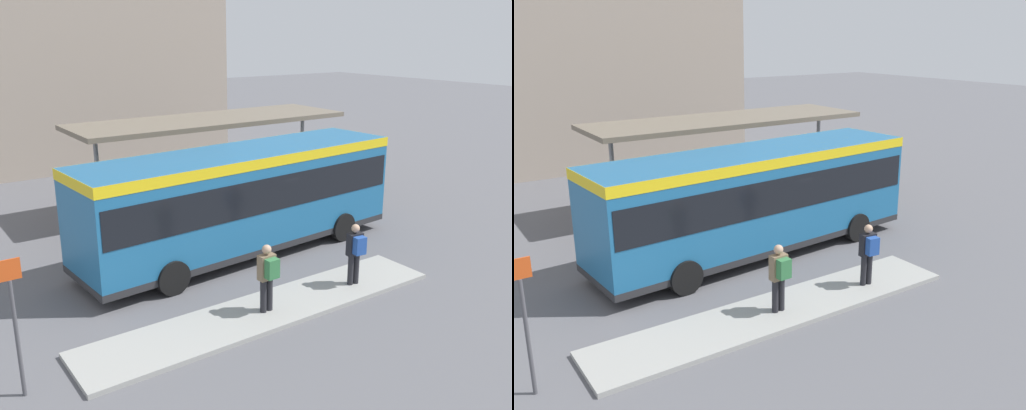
% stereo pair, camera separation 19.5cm
% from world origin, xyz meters
% --- Properties ---
extents(ground_plane, '(120.00, 120.00, 0.00)m').
position_xyz_m(ground_plane, '(0.00, 0.00, 0.00)').
color(ground_plane, '#5B5B60').
extents(curb_island, '(9.71, 1.80, 0.12)m').
position_xyz_m(curb_island, '(-1.73, -3.72, 0.06)').
color(curb_island, '#9E9E99').
rests_on(curb_island, ground_plane).
extents(city_bus, '(10.64, 3.25, 3.27)m').
position_xyz_m(city_bus, '(0.01, 0.00, 1.90)').
color(city_bus, '#1E6093').
rests_on(city_bus, ground_plane).
extents(pedestrian_waiting, '(0.44, 0.47, 1.70)m').
position_xyz_m(pedestrian_waiting, '(1.01, -3.92, 1.09)').
color(pedestrian_waiting, '#232328').
rests_on(pedestrian_waiting, curb_island).
extents(pedestrian_companion, '(0.43, 0.45, 1.72)m').
position_xyz_m(pedestrian_companion, '(-1.82, -3.85, 1.11)').
color(pedestrian_companion, '#232328').
rests_on(pedestrian_companion, curb_island).
extents(bicycle_blue, '(0.48, 1.81, 0.78)m').
position_xyz_m(bicycle_blue, '(7.57, 2.49, 0.39)').
color(bicycle_blue, black).
rests_on(bicycle_blue, ground_plane).
extents(bicycle_white, '(0.48, 1.65, 0.71)m').
position_xyz_m(bicycle_white, '(7.55, 3.19, 0.36)').
color(bicycle_white, black).
rests_on(bicycle_white, ground_plane).
extents(bicycle_black, '(0.48, 1.65, 0.71)m').
position_xyz_m(bicycle_black, '(7.56, 3.89, 0.36)').
color(bicycle_black, black).
rests_on(bicycle_black, ground_plane).
extents(bicycle_orange, '(0.48, 1.57, 0.68)m').
position_xyz_m(bicycle_orange, '(7.98, 4.59, 0.34)').
color(bicycle_orange, black).
rests_on(bicycle_orange, ground_plane).
extents(station_shelter, '(10.97, 3.44, 3.44)m').
position_xyz_m(station_shelter, '(2.04, 5.27, 3.31)').
color(station_shelter, '#706656').
rests_on(station_shelter, ground_plane).
extents(potted_planter_near_shelter, '(0.72, 0.72, 1.16)m').
position_xyz_m(potted_planter_near_shelter, '(-1.70, 2.35, 0.61)').
color(potted_planter_near_shelter, slate).
rests_on(potted_planter_near_shelter, ground_plane).
extents(potted_planter_far_side, '(0.92, 0.92, 1.36)m').
position_xyz_m(potted_planter_far_side, '(3.44, 2.52, 0.71)').
color(potted_planter_far_side, slate).
rests_on(potted_planter_far_side, ground_plane).
extents(platform_sign, '(0.44, 0.08, 2.80)m').
position_xyz_m(platform_sign, '(-7.51, -3.76, 1.56)').
color(platform_sign, '#4C4C51').
rests_on(platform_sign, ground_plane).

